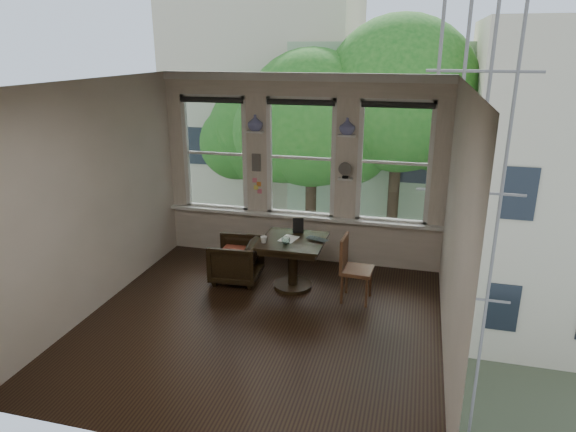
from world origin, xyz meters
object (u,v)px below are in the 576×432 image
(armchair_left, at_px, (236,260))
(side_chair_right, at_px, (357,270))
(table, at_px, (293,264))
(mug, at_px, (264,240))
(laptop, at_px, (315,241))

(armchair_left, height_order, side_chair_right, side_chair_right)
(table, height_order, mug, mug)
(table, height_order, side_chair_right, side_chair_right)
(laptop, bearing_deg, table, -155.32)
(mug, bearing_deg, side_chair_right, 2.56)
(armchair_left, distance_m, mug, 0.74)
(side_chair_right, height_order, mug, side_chair_right)
(table, relative_size, laptop, 2.69)
(laptop, distance_m, mug, 0.73)
(laptop, bearing_deg, armchair_left, -158.71)
(laptop, bearing_deg, mug, -139.61)
(table, distance_m, armchair_left, 0.89)
(table, relative_size, mug, 8.96)
(table, xyz_separation_m, mug, (-0.37, -0.22, 0.42))
(armchair_left, xyz_separation_m, side_chair_right, (1.84, -0.19, 0.13))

